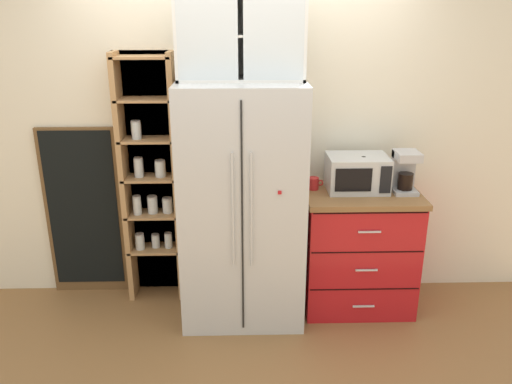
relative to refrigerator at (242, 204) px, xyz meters
name	(u,v)px	position (x,y,z in m)	size (l,w,h in m)	color
ground_plane	(243,308)	(0.00, 0.00, -0.88)	(10.60, 10.60, 0.00)	olive
wall_back_cream	(242,137)	(0.00, 0.40, 0.39)	(4.90, 0.10, 2.55)	silver
refrigerator	(242,204)	(0.00, 0.00, 0.00)	(0.87, 0.73, 1.76)	silver
pantry_shelf_column	(152,179)	(-0.70, 0.30, 0.09)	(0.48, 0.25, 1.93)	brown
counter_cabinet	(358,249)	(0.89, 0.07, -0.41)	(0.85, 0.60, 0.94)	red
microwave	(357,173)	(0.85, 0.11, 0.19)	(0.44, 0.33, 0.26)	silver
coffee_maker	(405,171)	(1.19, 0.07, 0.21)	(0.17, 0.20, 0.31)	#B7B7BC
mug_red	(314,183)	(0.53, 0.13, 0.10)	(0.11, 0.08, 0.09)	red
bottle_amber	(362,176)	(0.89, 0.10, 0.17)	(0.07, 0.07, 0.26)	brown
upper_cabinet	(241,35)	(0.00, 0.05, 1.17)	(0.84, 0.32, 0.58)	silver
chalkboard_menu	(84,212)	(-1.25, 0.33, -0.19)	(0.60, 0.04, 1.38)	brown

